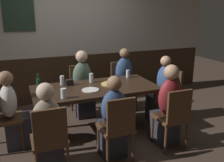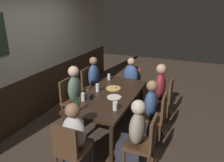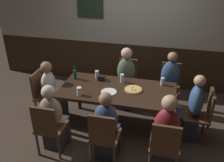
% 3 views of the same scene
% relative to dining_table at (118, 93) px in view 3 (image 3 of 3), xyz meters
% --- Properties ---
extents(ground_plane, '(12.00, 12.00, 0.00)m').
position_rel_dining_table_xyz_m(ground_plane, '(0.00, 0.00, -0.66)').
color(ground_plane, '#423328').
extents(wall_back, '(6.40, 0.13, 2.60)m').
position_rel_dining_table_xyz_m(wall_back, '(-0.01, 1.65, 0.64)').
color(wall_back, '#332316').
rests_on(wall_back, ground_plane).
extents(dining_table, '(1.87, 0.91, 0.74)m').
position_rel_dining_table_xyz_m(dining_table, '(0.00, 0.00, 0.00)').
color(dining_table, black).
rests_on(dining_table, ground_plane).
extents(chair_mid_far, '(0.40, 0.40, 0.88)m').
position_rel_dining_table_xyz_m(chair_mid_far, '(0.00, 0.87, -0.17)').
color(chair_mid_far, '#513521').
rests_on(chair_mid_far, ground_plane).
extents(chair_right_far, '(0.40, 0.40, 0.88)m').
position_rel_dining_table_xyz_m(chair_right_far, '(0.82, 0.87, -0.17)').
color(chair_right_far, '#513521').
rests_on(chair_right_far, ground_plane).
extents(chair_head_east, '(0.40, 0.40, 0.88)m').
position_rel_dining_table_xyz_m(chair_head_east, '(1.35, 0.00, -0.17)').
color(chair_head_east, '#513521').
rests_on(chair_head_east, ground_plane).
extents(chair_left_near, '(0.40, 0.40, 0.88)m').
position_rel_dining_table_xyz_m(chair_left_near, '(-0.82, -0.87, -0.17)').
color(chair_left_near, '#513521').
rests_on(chair_left_near, ground_plane).
extents(chair_right_near, '(0.40, 0.40, 0.88)m').
position_rel_dining_table_xyz_m(chair_right_near, '(0.82, -0.87, -0.17)').
color(chair_right_near, '#513521').
rests_on(chair_right_near, ground_plane).
extents(chair_mid_near, '(0.40, 0.40, 0.88)m').
position_rel_dining_table_xyz_m(chair_mid_near, '(0.00, -0.87, -0.17)').
color(chair_mid_near, '#513521').
rests_on(chair_mid_near, ground_plane).
extents(chair_head_west, '(0.40, 0.40, 0.88)m').
position_rel_dining_table_xyz_m(chair_head_west, '(-1.35, 0.00, -0.17)').
color(chair_head_west, '#513521').
rests_on(chair_head_west, ground_plane).
extents(person_mid_far, '(0.34, 0.37, 1.18)m').
position_rel_dining_table_xyz_m(person_mid_far, '(-0.00, 0.71, -0.16)').
color(person_mid_far, '#2D2D38').
rests_on(person_mid_far, ground_plane).
extents(person_right_far, '(0.34, 0.37, 1.18)m').
position_rel_dining_table_xyz_m(person_right_far, '(0.82, 0.71, -0.17)').
color(person_right_far, '#2D2D38').
rests_on(person_right_far, ground_plane).
extents(person_head_east, '(0.37, 0.34, 1.13)m').
position_rel_dining_table_xyz_m(person_head_east, '(1.19, 0.00, -0.19)').
color(person_head_east, '#2D2D38').
rests_on(person_head_east, ground_plane).
extents(person_left_near, '(0.34, 0.37, 1.10)m').
position_rel_dining_table_xyz_m(person_left_near, '(-0.82, -0.71, -0.20)').
color(person_left_near, '#2D2D38').
rests_on(person_left_near, ground_plane).
extents(person_right_near, '(0.34, 0.37, 1.17)m').
position_rel_dining_table_xyz_m(person_right_near, '(0.82, -0.71, -0.17)').
color(person_right_near, '#2D2D38').
rests_on(person_right_near, ground_plane).
extents(person_mid_near, '(0.34, 0.37, 1.10)m').
position_rel_dining_table_xyz_m(person_mid_near, '(0.00, -0.71, -0.20)').
color(person_mid_near, '#2D2D38').
rests_on(person_mid_near, ground_plane).
extents(person_head_west, '(0.37, 0.34, 1.10)m').
position_rel_dining_table_xyz_m(person_head_west, '(-1.18, 0.00, -0.20)').
color(person_head_west, '#2D2D38').
rests_on(person_head_west, ground_plane).
extents(pizza, '(0.28, 0.28, 0.03)m').
position_rel_dining_table_xyz_m(pizza, '(0.25, 0.04, 0.09)').
color(pizza, tan).
rests_on(pizza, dining_table).
extents(pint_glass_pale, '(0.07, 0.07, 0.14)m').
position_rel_dining_table_xyz_m(pint_glass_pale, '(-0.44, 0.31, 0.14)').
color(pint_glass_pale, silver).
rests_on(pint_glass_pale, dining_table).
extents(tumbler_short, '(0.06, 0.06, 0.13)m').
position_rel_dining_table_xyz_m(tumbler_short, '(0.69, 0.32, 0.13)').
color(tumbler_short, silver).
rests_on(tumbler_short, dining_table).
extents(pint_glass_stout, '(0.08, 0.08, 0.13)m').
position_rel_dining_table_xyz_m(pint_glass_stout, '(-0.54, -0.31, 0.14)').
color(pint_glass_stout, silver).
rests_on(pint_glass_stout, dining_table).
extents(beer_glass_half, '(0.07, 0.07, 0.15)m').
position_rel_dining_table_xyz_m(beer_glass_half, '(0.02, 0.26, 0.14)').
color(beer_glass_half, silver).
rests_on(beer_glass_half, dining_table).
extents(beer_bottle_green, '(0.06, 0.06, 0.23)m').
position_rel_dining_table_xyz_m(beer_bottle_green, '(-0.81, 0.20, 0.17)').
color(beer_bottle_green, '#194723').
rests_on(beer_bottle_green, dining_table).
extents(plate_white_large, '(0.25, 0.25, 0.01)m').
position_rel_dining_table_xyz_m(plate_white_large, '(-0.12, -0.13, 0.08)').
color(plate_white_large, white).
rests_on(plate_white_large, dining_table).
extents(condiment_caddy, '(0.11, 0.09, 0.09)m').
position_rel_dining_table_xyz_m(condiment_caddy, '(-0.34, 0.25, 0.12)').
color(condiment_caddy, black).
rests_on(condiment_caddy, dining_table).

